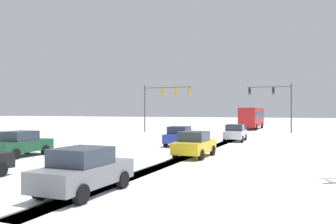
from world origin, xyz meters
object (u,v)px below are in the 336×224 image
Objects in this scene: traffic_signal_far_left at (163,97)px; car_white_lead at (235,133)px; car_blue_second at (180,136)px; car_yellow_cab_third at (195,144)px; bus_oncoming at (252,117)px; traffic_signal_far_right at (276,98)px; car_dark_green_fourth at (21,144)px; car_grey_fifth at (84,170)px.

traffic_signal_far_left reaches higher than car_white_lead.
car_blue_second is 7.36m from car_yellow_cab_third.
car_blue_second is 0.38× the size of bus_oncoming.
traffic_signal_far_right is 1.58× the size of car_dark_green_fourth.
traffic_signal_far_left reaches higher than bus_oncoming.
bus_oncoming is (10.02, 13.06, -2.82)m from traffic_signal_far_left.
car_dark_green_fourth is at bearing -159.98° from car_yellow_cab_third.
car_dark_green_fourth is at bearing -86.41° from traffic_signal_far_left.
car_grey_fifth is at bearing -71.65° from traffic_signal_far_left.
car_dark_green_fourth is 41.47m from bus_oncoming.
traffic_signal_far_right reaches higher than car_white_lead.
car_blue_second is 1.02× the size of car_yellow_cab_third.
car_yellow_cab_third is at bearing 86.85° from car_grey_fifth.
traffic_signal_far_right is 38.85m from car_grey_fifth.
car_grey_fifth is at bearing -93.15° from car_yellow_cab_third.
traffic_signal_far_right is 15.67m from car_white_lead.
traffic_signal_far_left is at bearing 116.83° from car_blue_second.
traffic_signal_far_right is at bearing 14.98° from traffic_signal_far_left.
car_yellow_cab_third and car_grey_fifth have the same top height.
traffic_signal_far_left is 16.94m from car_white_lead.
bus_oncoming reaches higher than car_yellow_cab_third.
car_dark_green_fourth is (-6.99, -10.32, 0.00)m from car_blue_second.
car_white_lead is at bearing 57.68° from car_dark_green_fourth.
car_white_lead is 19.45m from car_dark_green_fourth.
car_white_lead is 1.02× the size of car_yellow_cab_third.
car_blue_second is 17.63m from car_grey_fifth.
car_blue_second is (-5.79, -21.13, -3.81)m from traffic_signal_far_right.
car_grey_fifth is (-0.60, -10.87, 0.00)m from car_yellow_cab_third.
traffic_signal_far_left is 1.67× the size of car_dark_green_fourth.
bus_oncoming is (1.30, 30.30, 1.18)m from car_blue_second.
car_dark_green_fourth is 1.00× the size of car_grey_fifth.
traffic_signal_far_right is 10.55m from bus_oncoming.
car_blue_second and car_grey_fifth have the same top height.
car_dark_green_fourth is at bearing -112.12° from traffic_signal_far_right.
bus_oncoming is at bearing 94.98° from car_white_lead.
car_yellow_cab_third is at bearing 20.02° from car_dark_green_fourth.
car_dark_green_fourth is at bearing -124.12° from car_blue_second.
traffic_signal_far_right is 1.55× the size of car_blue_second.
car_dark_green_fourth is at bearing -122.32° from car_white_lead.
bus_oncoming reaches higher than car_blue_second.
car_blue_second is (-3.41, -6.12, 0.00)m from car_white_lead.
bus_oncoming reaches higher than car_dark_green_fourth.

